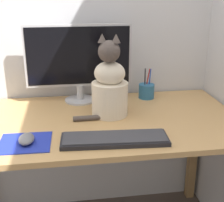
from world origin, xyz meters
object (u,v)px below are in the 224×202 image
Objects in this scene: monitor at (79,60)px; cat at (109,86)px; keyboard at (115,139)px; computer_mouse_left at (26,139)px; pen_cup at (146,91)px.

monitor is 0.28m from cat.
monitor is 0.57m from keyboard.
cat is at bearing 34.03° from computer_mouse_left.
pen_cup is at bearing 60.37° from cat.
keyboard is 4.47× the size of computer_mouse_left.
pen_cup is at bearing 66.46° from keyboard.
monitor is 3.31× the size of pen_cup.
cat is at bearing -59.14° from monitor.
pen_cup reaches higher than keyboard.
monitor is 0.58m from computer_mouse_left.
pen_cup is at bearing 37.48° from computer_mouse_left.
computer_mouse_left is at bearing -142.52° from pen_cup.
cat reaches higher than computer_mouse_left.
monitor reaches higher than keyboard.
monitor is at bearing 106.43° from keyboard.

